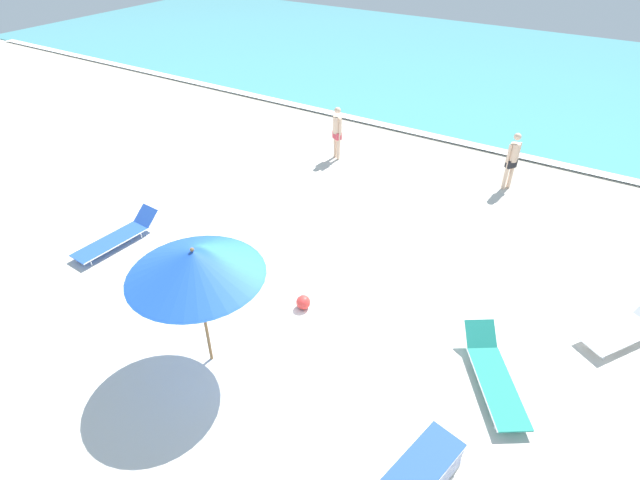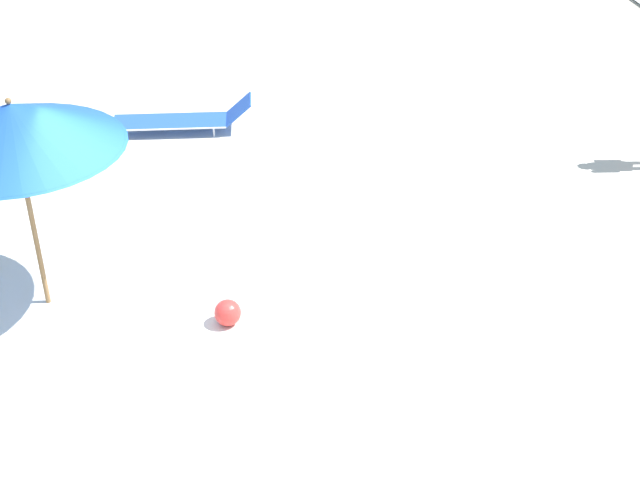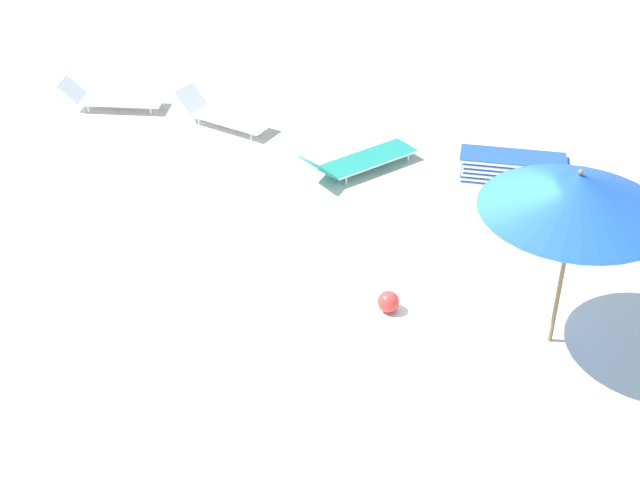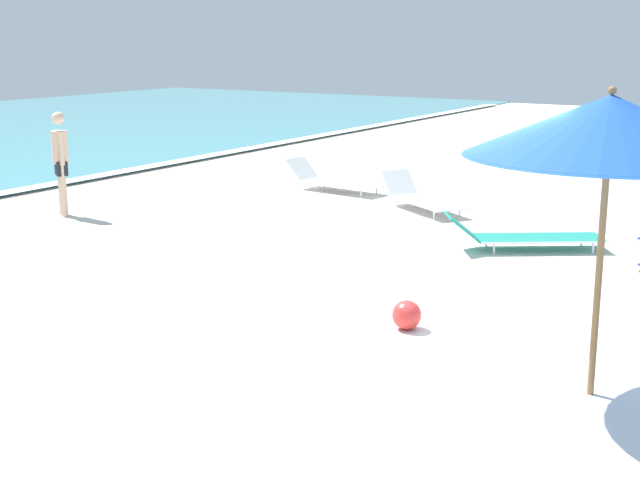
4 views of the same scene
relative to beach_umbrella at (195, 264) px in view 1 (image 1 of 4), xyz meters
name	(u,v)px [view 1 (image 1 of 4)]	position (x,y,z in m)	size (l,w,h in m)	color
ground_plane	(299,331)	(0.97, 1.55, -2.39)	(60.00, 60.00, 0.16)	silver
ocean_water	(531,74)	(0.97, 21.81, -2.28)	(60.00, 19.58, 0.07)	teal
beach_umbrella	(195,264)	(0.00, 0.00, 0.00)	(2.36, 2.36, 2.64)	olive
sun_lounger_under_umbrella	(494,375)	(4.74, 2.28, -2.10)	(1.76, 2.20, 0.53)	#1E8475
sun_lounger_beside_umbrella	(117,236)	(-4.61, 1.64, -2.10)	(0.75, 2.32, 0.55)	blue
sun_lounger_near_water_left	(626,329)	(6.65, 4.82, -2.09)	(1.59, 2.00, 0.59)	white
beachgoer_wading_adult	(337,130)	(-2.40, 8.84, -1.31)	(0.41, 0.30, 1.76)	beige
beachgoer_shoreline_child	(512,158)	(2.98, 9.77, -1.31)	(0.32, 0.39, 1.76)	beige
beach_ball	(303,302)	(0.71, 2.13, -2.15)	(0.31, 0.31, 0.31)	red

